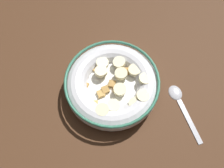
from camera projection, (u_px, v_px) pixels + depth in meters
ground_plane at (112, 91)px, 56.15cm from camera, size 91.41×91.41×2.00cm
cereal_bowl at (112, 85)px, 52.90cm from camera, size 19.58×19.58×4.99cm
spoon at (180, 101)px, 53.82cm from camera, size 7.31×13.09×0.80cm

